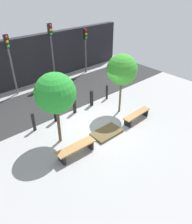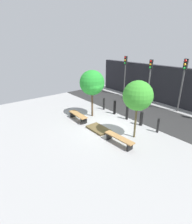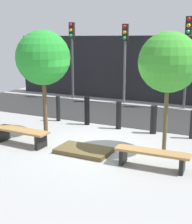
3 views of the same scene
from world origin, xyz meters
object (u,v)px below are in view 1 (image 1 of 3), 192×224
traffic_light_mid_west (10,55)px  traffic_light_mid_east (51,43)px  bollard_right (92,98)px  bollard_left (55,112)px  traffic_light_east (86,43)px  bollard_far_left (34,122)px  bollard_far_right (107,92)px  planter_bed (107,133)px  bench_right (137,115)px  tree_behind_right_bench (122,70)px  bench_left (76,149)px  tree_behind_left_bench (55,93)px  bollard_center (74,105)px

traffic_light_mid_west → traffic_light_mid_east: 2.91m
traffic_light_mid_west → bollard_right: bearing=-58.0°
bollard_left → traffic_light_east: (5.61, 4.33, 1.80)m
bollard_far_left → traffic_light_mid_east: size_ratio=0.24×
bollard_far_right → traffic_light_mid_west: 6.25m
bollard_left → planter_bed: bearing=-64.4°
bollard_left → bollard_right: bearing=0.0°
bench_right → tree_behind_right_bench: 2.51m
bench_right → bollard_far_right: (0.50, 2.82, 0.14)m
bollard_far_left → bench_right: bearing=-32.0°
tree_behind_right_bench → bollard_far_left: bearing=160.9°
bench_left → bollard_far_left: (-0.50, 2.82, 0.15)m
tree_behind_left_bench → bollard_far_left: (-0.50, 1.56, -2.02)m
planter_bed → bollard_left: bollard_left is taller
bollard_far_right → traffic_light_east: 5.07m
tree_behind_right_bench → bollard_far_left: (-4.51, 1.56, -2.01)m
bench_right → bollard_left: bollard_left is taller
tree_behind_right_bench → bollard_left: (-3.26, 1.56, -1.96)m
tree_behind_right_bench → bollard_center: (-2.01, 1.56, -2.01)m
bollard_center → bench_right: bearing=-54.6°
bollard_right → traffic_light_mid_east: traffic_light_mid_east is taller
bollard_far_left → bollard_far_right: bollard_far_left is taller
bollard_far_left → bollard_left: bearing=0.0°
bench_left → traffic_light_east: size_ratio=0.55×
tree_behind_right_bench → bollard_left: size_ratio=3.11×
bench_left → planter_bed: bench_left is taller
bench_left → traffic_light_mid_west: (0.55, 7.15, 2.27)m
bench_left → bench_right: (4.01, 0.00, -0.01)m
bollard_right → bollard_far_right: bollard_right is taller
bollard_far_left → bollard_center: same height
tree_behind_left_bench → bench_right: bearing=-17.4°
bench_right → traffic_light_mid_west: size_ratio=0.49×
tree_behind_right_bench → traffic_light_east: traffic_light_east is taller
bench_right → tree_behind_right_bench: bearing=87.7°
planter_bed → traffic_light_east: bearing=57.9°
tree_behind_left_bench → traffic_light_mid_east: size_ratio=0.84×
bollard_center → traffic_light_mid_east: traffic_light_mid_east is taller
tree_behind_right_bench → bollard_center: tree_behind_right_bench is taller
bench_left → traffic_light_east: bearing=50.6°
tree_behind_right_bench → traffic_light_mid_west: (-3.46, 5.90, 0.11)m
bollard_left → traffic_light_east: bearing=37.7°
tree_behind_right_bench → traffic_light_mid_east: bearing=95.4°
planter_bed → bollard_far_right: 3.65m
planter_bed → bollard_far_right: (2.51, 2.62, 0.40)m
bollard_left → traffic_light_mid_west: size_ratio=0.28×
bollard_right → bollard_far_right: (1.25, 0.00, -0.01)m
planter_bed → bollard_center: (0.00, 2.62, 0.43)m
planter_bed → bollard_far_right: size_ratio=1.63×
bench_left → traffic_light_mid_east: (3.46, 7.15, 2.43)m
bollard_right → traffic_light_east: 5.65m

